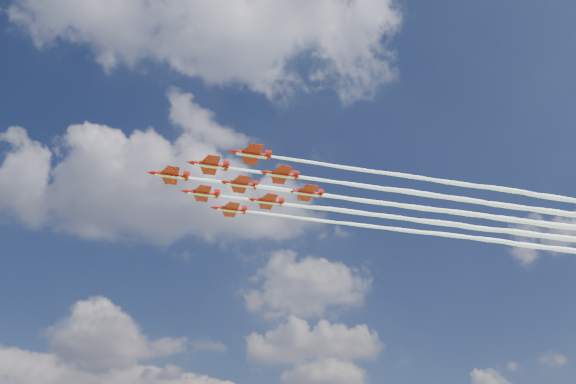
# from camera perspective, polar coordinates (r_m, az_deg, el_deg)

# --- Properties ---
(jet_lead) EXTENTS (125.87, 24.71, 2.74)m
(jet_lead) POSITION_cam_1_polar(r_m,az_deg,el_deg) (161.96, 9.64, -1.09)
(jet_lead) COLOR #A71109
(jet_row2_port) EXTENTS (125.87, 24.71, 2.74)m
(jet_row2_port) POSITION_cam_1_polar(r_m,az_deg,el_deg) (159.83, 13.77, -0.23)
(jet_row2_port) COLOR #A71109
(jet_row2_starb) EXTENTS (125.87, 24.71, 2.74)m
(jet_row2_starb) POSITION_cam_1_polar(r_m,az_deg,el_deg) (171.84, 11.45, -2.62)
(jet_row2_starb) COLOR #A71109
(jet_row3_port) EXTENTS (125.87, 24.71, 2.74)m
(jet_row3_port) POSITION_cam_1_polar(r_m,az_deg,el_deg) (158.58, 17.99, 0.65)
(jet_row3_port) COLOR #A71109
(jet_row3_centre) EXTENTS (125.87, 24.71, 2.74)m
(jet_row3_centre) POSITION_cam_1_polar(r_m,az_deg,el_deg) (169.99, 15.36, -1.82)
(jet_row3_centre) COLOR #A71109
(jet_row3_starb) EXTENTS (125.87, 24.71, 2.74)m
(jet_row3_starb) POSITION_cam_1_polar(r_m,az_deg,el_deg) (181.99, 13.06, -3.97)
(jet_row3_starb) COLOR #A71109
(jet_row4_port) EXTENTS (125.87, 24.71, 2.74)m
(jet_row4_port) POSITION_cam_1_polar(r_m,az_deg,el_deg) (168.98, 19.34, -1.01)
(jet_row4_port) COLOR #A71109
(jet_row4_starb) EXTENTS (125.87, 24.71, 2.74)m
(jet_row4_starb) POSITION_cam_1_polar(r_m,az_deg,el_deg) (180.39, 16.77, -3.23)
(jet_row4_starb) COLOR #A71109
(jet_tail) EXTENTS (125.87, 24.71, 2.74)m
(jet_tail) POSITION_cam_1_polar(r_m,az_deg,el_deg) (179.58, 20.53, -2.46)
(jet_tail) COLOR #A71109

